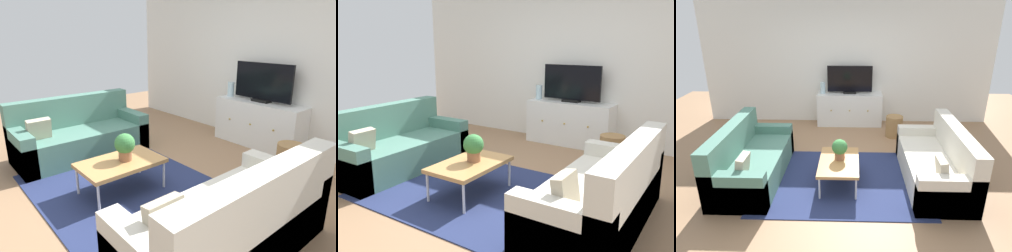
% 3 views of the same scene
% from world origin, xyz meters
% --- Properties ---
extents(ground_plane, '(10.00, 10.00, 0.00)m').
position_xyz_m(ground_plane, '(0.00, 0.00, 0.00)').
color(ground_plane, '#997251').
extents(wall_back, '(6.40, 0.12, 2.70)m').
position_xyz_m(wall_back, '(0.00, 2.55, 1.35)').
color(wall_back, silver).
rests_on(wall_back, ground_plane).
extents(area_rug, '(2.50, 1.90, 0.01)m').
position_xyz_m(area_rug, '(0.00, -0.15, 0.01)').
color(area_rug, navy).
rests_on(area_rug, ground_plane).
extents(couch_left_side, '(0.83, 1.86, 0.85)m').
position_xyz_m(couch_left_side, '(-1.44, -0.10, 0.28)').
color(couch_left_side, '#4C7A6B').
rests_on(couch_left_side, ground_plane).
extents(couch_right_side, '(0.83, 1.86, 0.85)m').
position_xyz_m(couch_right_side, '(1.44, -0.10, 0.28)').
color(couch_right_side, beige).
rests_on(couch_right_side, ground_plane).
extents(coffee_table, '(0.58, 0.92, 0.38)m').
position_xyz_m(coffee_table, '(-0.05, -0.22, 0.35)').
color(coffee_table, '#B7844C').
rests_on(coffee_table, ground_plane).
extents(potted_plant, '(0.23, 0.23, 0.31)m').
position_xyz_m(potted_plant, '(-0.04, -0.17, 0.55)').
color(potted_plant, '#936042').
rests_on(potted_plant, coffee_table).
extents(tv_console, '(1.42, 0.47, 0.72)m').
position_xyz_m(tv_console, '(0.07, 2.27, 0.36)').
color(tv_console, white).
rests_on(tv_console, ground_plane).
extents(flat_screen_tv, '(0.97, 0.16, 0.61)m').
position_xyz_m(flat_screen_tv, '(0.07, 2.29, 1.02)').
color(flat_screen_tv, black).
rests_on(flat_screen_tv, tv_console).
extents(glass_vase, '(0.11, 0.11, 0.25)m').
position_xyz_m(glass_vase, '(-0.52, 2.27, 0.84)').
color(glass_vase, silver).
rests_on(glass_vase, tv_console).
extents(wicker_basket, '(0.34, 0.34, 0.43)m').
position_xyz_m(wicker_basket, '(0.99, 1.59, 0.22)').
color(wicker_basket, '#9E7547').
rests_on(wicker_basket, ground_plane).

